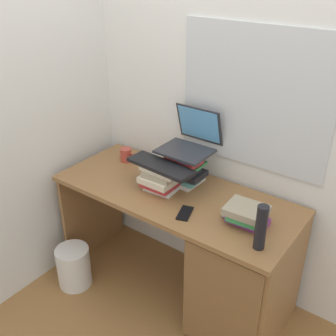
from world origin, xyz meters
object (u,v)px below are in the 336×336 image
at_px(laptop, 191,140).
at_px(water_bottle, 261,228).
at_px(desk, 225,264).
at_px(cell_phone, 185,213).
at_px(mug, 126,155).
at_px(wastebasket, 74,266).
at_px(book_stack_keyboard_riser, 161,179).
at_px(book_stack_side, 247,215).
at_px(book_stack_tall, 185,168).
at_px(computer_mouse, 228,212).
at_px(keyboard, 161,166).

xyz_separation_m(laptop, water_bottle, (0.65, -0.37, -0.15)).
xyz_separation_m(desk, cell_phone, (-0.20, -0.13, 0.35)).
bearing_deg(mug, laptop, 6.36).
height_order(laptop, wastebasket, laptop).
distance_m(book_stack_keyboard_riser, book_stack_side, 0.57).
relative_size(desk, water_bottle, 6.27).
height_order(book_stack_tall, book_stack_keyboard_riser, book_stack_tall).
height_order(book_stack_side, wastebasket, book_stack_side).
xyz_separation_m(book_stack_tall, wastebasket, (-0.55, -0.50, -0.71)).
bearing_deg(book_stack_tall, desk, -20.91).
xyz_separation_m(computer_mouse, water_bottle, (0.26, -0.15, 0.10)).
height_order(laptop, computer_mouse, laptop).
relative_size(desk, book_stack_tall, 6.29).
bearing_deg(computer_mouse, book_stack_keyboard_riser, -178.97).
height_order(book_stack_tall, keyboard, book_stack_tall).
distance_m(book_stack_keyboard_riser, laptop, 0.30).
height_order(laptop, mug, laptop).
distance_m(cell_phone, wastebasket, 0.99).
bearing_deg(mug, desk, -10.32).
relative_size(book_stack_keyboard_riser, wastebasket, 0.85).
bearing_deg(book_stack_tall, book_stack_keyboard_riser, -110.95).
height_order(mug, water_bottle, water_bottle).
relative_size(desk, book_stack_side, 6.73).
height_order(book_stack_tall, wastebasket, book_stack_tall).
bearing_deg(laptop, mug, -173.64).
distance_m(keyboard, water_bottle, 0.72).
relative_size(book_stack_tall, keyboard, 0.56).
bearing_deg(mug, computer_mouse, -10.44).
height_order(book_stack_keyboard_riser, laptop, laptop).
distance_m(keyboard, computer_mouse, 0.47).
xyz_separation_m(keyboard, cell_phone, (0.25, -0.12, -0.16)).
height_order(book_stack_keyboard_riser, computer_mouse, book_stack_keyboard_riser).
height_order(book_stack_tall, computer_mouse, book_stack_tall).
height_order(book_stack_side, water_bottle, water_bottle).
xyz_separation_m(water_bottle, cell_phone, (-0.45, 0.02, -0.11)).
xyz_separation_m(keyboard, wastebasket, (-0.49, -0.34, -0.78)).
height_order(book_stack_keyboard_riser, keyboard, keyboard).
xyz_separation_m(book_stack_keyboard_riser, water_bottle, (0.71, -0.14, 0.04)).
distance_m(book_stack_tall, book_stack_keyboard_riser, 0.17).
bearing_deg(cell_phone, water_bottle, -21.11).
bearing_deg(desk, laptop, 151.81).
distance_m(book_stack_side, mug, 1.01).
bearing_deg(cell_phone, mug, 138.98).
height_order(book_stack_keyboard_riser, water_bottle, water_bottle).
distance_m(laptop, water_bottle, 0.76).
distance_m(mug, water_bottle, 1.18).
xyz_separation_m(desk, book_stack_keyboard_riser, (-0.46, -0.01, 0.42)).
distance_m(book_stack_tall, wastebasket, 1.03).
xyz_separation_m(book_stack_keyboard_riser, wastebasket, (-0.48, -0.34, -0.69)).
height_order(computer_mouse, mug, mug).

